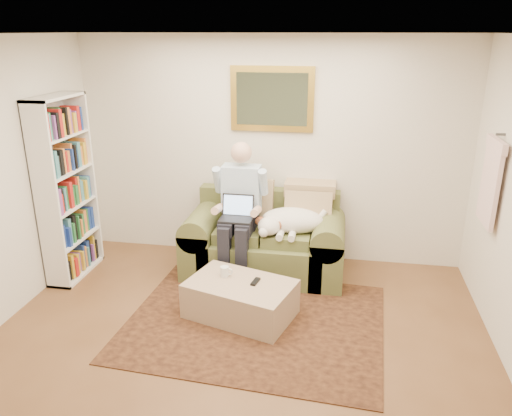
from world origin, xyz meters
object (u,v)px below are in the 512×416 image
(seated_man, at_px, (238,213))
(laptop, at_px, (237,212))
(sleeping_dog, at_px, (293,220))
(sofa, at_px, (265,246))
(ottoman, at_px, (241,299))
(bookshelf, at_px, (66,189))
(coffee_mug, at_px, (225,271))

(seated_man, xyz_separation_m, laptop, (0.00, -0.07, 0.04))
(seated_man, distance_m, sleeping_dog, 0.59)
(sofa, relative_size, seated_man, 1.19)
(ottoman, bearing_deg, laptop, 104.00)
(laptop, height_order, bookshelf, bookshelf)
(sleeping_dog, height_order, coffee_mug, sleeping_dog)
(sofa, bearing_deg, sleeping_dog, -15.74)
(sofa, height_order, laptop, laptop)
(laptop, height_order, coffee_mug, laptop)
(sofa, relative_size, laptop, 5.15)
(sofa, relative_size, coffee_mug, 17.77)
(seated_man, relative_size, sleeping_dog, 2.04)
(sleeping_dog, bearing_deg, coffee_mug, -125.85)
(seated_man, distance_m, bookshelf, 1.89)
(seated_man, bearing_deg, sofa, 31.45)
(ottoman, bearing_deg, coffee_mug, 149.28)
(laptop, xyz_separation_m, ottoman, (0.19, -0.76, -0.60))
(seated_man, bearing_deg, bookshelf, -172.19)
(sofa, relative_size, bookshelf, 0.89)
(seated_man, bearing_deg, ottoman, -77.12)
(seated_man, distance_m, laptop, 0.08)
(seated_man, relative_size, bookshelf, 0.75)
(laptop, bearing_deg, sleeping_dog, 13.64)
(coffee_mug, xyz_separation_m, bookshelf, (-1.86, 0.47, 0.59))
(seated_man, xyz_separation_m, ottoman, (0.19, -0.83, -0.57))
(sofa, xyz_separation_m, bookshelf, (-2.12, -0.42, 0.69))
(ottoman, bearing_deg, bookshelf, 164.30)
(ottoman, distance_m, bookshelf, 2.27)
(sleeping_dog, xyz_separation_m, ottoman, (-0.40, -0.90, -0.50))
(laptop, xyz_separation_m, bookshelf, (-1.85, -0.19, 0.22))
(sofa, xyz_separation_m, coffee_mug, (-0.26, -0.89, 0.10))
(laptop, bearing_deg, seated_man, 90.00)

